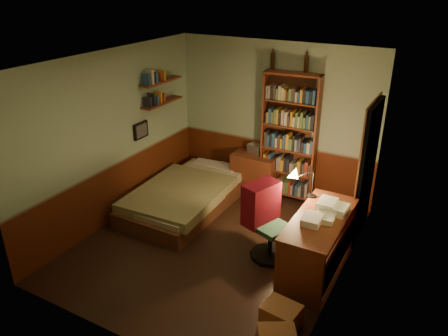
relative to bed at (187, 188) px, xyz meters
The scene contains 23 objects.
floor 1.28m from the bed, 37.56° to the right, with size 3.50×4.00×0.02m, color black.
ceiling 2.58m from the bed, 37.56° to the right, with size 3.50×4.00×0.02m, color silver.
wall_back 1.86m from the bed, 52.40° to the left, with size 3.50×0.02×2.60m, color #8DA585.
wall_left 1.45m from the bed, 136.50° to the right, with size 0.02×4.00×2.60m, color #8DA585.
wall_right 2.99m from the bed, 15.30° to the right, with size 0.02×4.00×2.60m, color #8DA585.
wall_front 3.08m from the bed, 70.58° to the right, with size 3.50×0.02×2.60m, color #8DA585.
doorway 2.83m from the bed, 11.59° to the left, with size 0.06×0.90×2.00m, color black.
door_trim 2.79m from the bed, 11.74° to the left, with size 0.02×0.98×2.08m, color #4B2716.
bed is the anchor object (origin of this frame).
dresser 1.26m from the bed, 53.82° to the left, with size 0.78×0.39×0.69m, color #602A16.
mini_stereo 1.42m from the bed, 57.78° to the left, with size 0.28×0.22×0.15m, color #B2B2B7.
bookshelf 1.87m from the bed, 40.03° to the left, with size 0.92×0.29×2.15m, color #602A16.
bottle_left 2.46m from the bed, 53.09° to the left, with size 0.07×0.07×0.26m, color black.
bottle_right 2.72m from the bed, 39.50° to the left, with size 0.07×0.07×0.26m, color black.
desk 2.49m from the bed, 14.44° to the right, with size 0.61×1.47×0.79m, color #602A16.
paper_stack 2.66m from the bed, ahead, with size 0.20×0.27×0.11m, color silver.
desk_lamp 2.26m from the bed, ahead, with size 0.17×0.17×0.56m, color black.
office_chair 1.89m from the bed, 20.21° to the right, with size 0.43×0.38×0.87m, color #2D513B.
red_jacket 2.05m from the bed, 26.63° to the right, with size 0.27×0.50×0.59m, color maroon.
wall_shelf_lower 1.47m from the bed, 152.18° to the left, with size 0.20×0.90×0.03m, color #602A16.
wall_shelf_upper 1.78m from the bed, 152.18° to the left, with size 0.20×0.90×0.03m, color #602A16.
framed_picture 1.19m from the bed, 168.83° to the right, with size 0.04×0.32×0.26m, color black.
cardboard_box_b 2.99m from the bed, 36.66° to the right, with size 0.39×0.32×0.27m, color #A66E42.
Camera 1 is at (2.65, -4.55, 3.57)m, focal length 35.00 mm.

